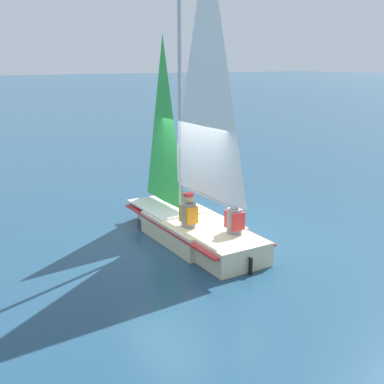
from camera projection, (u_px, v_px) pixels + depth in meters
ground_plane at (192, 240)px, 10.34m from camera, size 260.00×260.00×0.00m
sailboat_main at (193, 199)px, 10.07m from camera, size 4.04×1.45×6.13m
sailor_helm at (189, 218)px, 9.74m from camera, size 0.34×0.30×1.16m
sailor_crew at (234, 225)px, 9.38m from camera, size 0.34×0.30×1.16m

